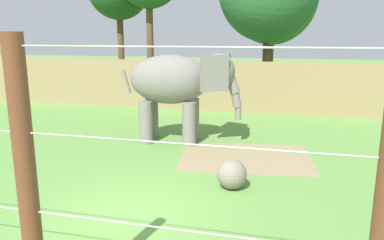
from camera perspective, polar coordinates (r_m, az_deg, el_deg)
name	(u,v)px	position (r m, az deg, el deg)	size (l,w,h in m)	color
ground_plane	(126,215)	(8.70, -10.01, -13.97)	(120.00, 120.00, 0.00)	#609342
dirt_patch	(246,157)	(12.44, 8.11, -5.58)	(4.17, 3.16, 0.01)	#937F5B
embankment_wall	(223,85)	(20.39, 4.73, 5.24)	(36.00, 1.80, 2.49)	#997F56
elephant	(178,84)	(13.70, -2.06, 5.51)	(4.41, 1.95, 3.27)	gray
enrichment_ball	(232,174)	(9.83, 6.03, -8.15)	(0.78, 0.78, 0.78)	gray
cable_fence	(16,192)	(5.28, -25.06, -9.80)	(9.61, 0.25, 3.92)	brown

